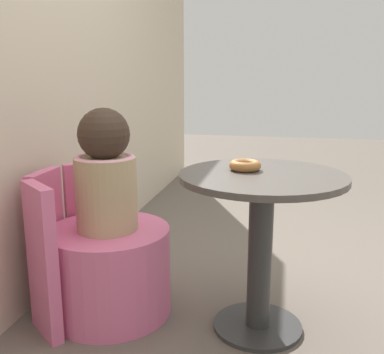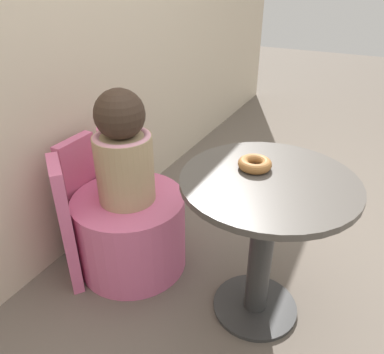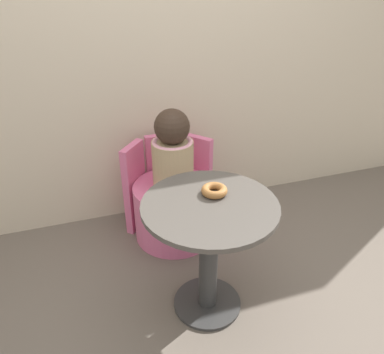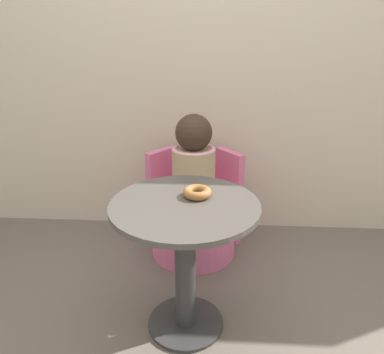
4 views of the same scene
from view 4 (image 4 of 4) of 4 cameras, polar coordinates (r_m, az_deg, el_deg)
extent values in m
plane|color=#665B51|center=(1.92, 0.45, -23.22)|extent=(12.00, 12.00, 0.00)
cube|color=beige|center=(2.49, 1.98, 18.21)|extent=(6.00, 0.06, 2.40)
cylinder|color=#333333|center=(1.98, -0.97, -21.25)|extent=(0.37, 0.37, 0.02)
cylinder|color=#333333|center=(1.77, -1.04, -13.75)|extent=(0.10, 0.10, 0.62)
cylinder|color=#4C4742|center=(1.61, -1.12, -4.42)|extent=(0.65, 0.65, 0.02)
cylinder|color=#DB6693|center=(2.39, 0.24, -7.28)|extent=(0.53, 0.53, 0.39)
cube|color=#DB6693|center=(2.60, 0.60, -1.85)|extent=(0.23, 0.05, 0.63)
cube|color=#DB6693|center=(2.50, 5.58, -2.92)|extent=(0.18, 0.20, 0.63)
cube|color=#DB6693|center=(2.52, -4.57, -2.67)|extent=(0.18, 0.20, 0.63)
cylinder|color=tan|center=(2.24, 0.25, 0.54)|extent=(0.26, 0.26, 0.31)
torus|color=pink|center=(2.19, 0.26, 4.08)|extent=(0.26, 0.26, 0.04)
sphere|color=#38281E|center=(2.16, 0.26, 6.78)|extent=(0.22, 0.22, 0.22)
torus|color=#9E6633|center=(1.66, 0.84, -2.35)|extent=(0.13, 0.13, 0.04)
camera|label=1|loc=(2.30, -49.66, 6.00)|focal=42.00mm
camera|label=2|loc=(1.73, -46.48, 14.26)|focal=35.00mm
camera|label=3|loc=(0.71, -88.55, 23.96)|focal=35.00mm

